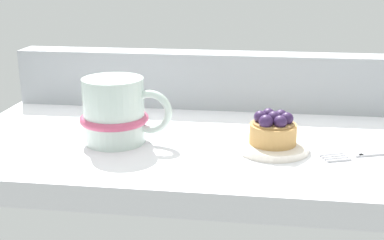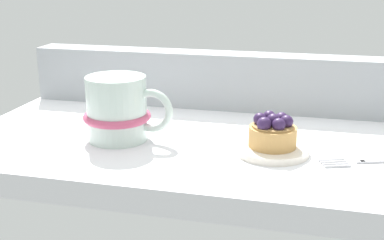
{
  "view_description": "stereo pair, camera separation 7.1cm",
  "coord_description": "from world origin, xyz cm",
  "px_view_note": "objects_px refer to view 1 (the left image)",
  "views": [
    {
      "loc": [
        5.6,
        -71.17,
        24.86
      ],
      "look_at": [
        -3.59,
        -4.4,
        3.85
      ],
      "focal_mm": 46.96,
      "sensor_mm": 36.0,
      "label": 1
    },
    {
      "loc": [
        12.52,
        -69.85,
        24.86
      ],
      "look_at": [
        -3.59,
        -4.4,
        3.85
      ],
      "focal_mm": 46.96,
      "sensor_mm": 36.0,
      "label": 2
    }
  ],
  "objects_px": {
    "raspberry_tart": "(273,129)",
    "coffee_mug": "(116,112)",
    "dessert_fork": "(374,153)",
    "dessert_plate": "(272,147)"
  },
  "relations": [
    {
      "from": "dessert_plate",
      "to": "raspberry_tart",
      "type": "height_order",
      "value": "raspberry_tart"
    },
    {
      "from": "dessert_plate",
      "to": "dessert_fork",
      "type": "bearing_deg",
      "value": -0.83
    },
    {
      "from": "raspberry_tart",
      "to": "coffee_mug",
      "type": "height_order",
      "value": "coffee_mug"
    },
    {
      "from": "raspberry_tart",
      "to": "coffee_mug",
      "type": "distance_m",
      "value": 0.22
    },
    {
      "from": "dessert_plate",
      "to": "coffee_mug",
      "type": "height_order",
      "value": "coffee_mug"
    },
    {
      "from": "raspberry_tart",
      "to": "coffee_mug",
      "type": "relative_size",
      "value": 0.48
    },
    {
      "from": "dessert_plate",
      "to": "raspberry_tart",
      "type": "relative_size",
      "value": 1.55
    },
    {
      "from": "dessert_plate",
      "to": "coffee_mug",
      "type": "bearing_deg",
      "value": 179.11
    },
    {
      "from": "raspberry_tart",
      "to": "dessert_fork",
      "type": "distance_m",
      "value": 0.14
    },
    {
      "from": "raspberry_tart",
      "to": "dessert_fork",
      "type": "relative_size",
      "value": 0.43
    }
  ]
}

